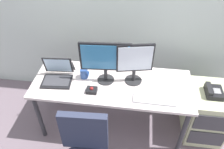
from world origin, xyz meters
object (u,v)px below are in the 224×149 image
(coffee_mug, at_px, (84,74))
(file_cabinet, at_px, (205,112))
(desk_phone, at_px, (213,92))
(trackball_mouse, at_px, (92,90))
(laptop, at_px, (57,75))
(cell_phone, at_px, (71,66))
(monitor_side, at_px, (135,61))
(keyboard, at_px, (154,99))
(monitor_main, at_px, (105,59))
(banana, at_px, (53,66))

(coffee_mug, bearing_deg, file_cabinet, 0.11)
(desk_phone, relative_size, trackball_mouse, 1.82)
(file_cabinet, xyz_separation_m, laptop, (-1.66, -0.07, 0.44))
(coffee_mug, relative_size, cell_phone, 0.72)
(monitor_side, relative_size, keyboard, 1.12)
(file_cabinet, relative_size, coffee_mug, 6.22)
(monitor_main, distance_m, trackball_mouse, 0.34)
(coffee_mug, xyz_separation_m, banana, (-0.40, 0.12, -0.03))
(file_cabinet, bearing_deg, monitor_main, -178.88)
(cell_phone, bearing_deg, banana, 160.60)
(monitor_side, xyz_separation_m, trackball_mouse, (-0.41, -0.22, -0.24))
(laptop, relative_size, cell_phone, 2.33)
(desk_phone, height_order, coffee_mug, coffee_mug)
(desk_phone, relative_size, keyboard, 0.49)
(monitor_main, relative_size, keyboard, 1.25)
(desk_phone, distance_m, keyboard, 0.66)
(file_cabinet, height_order, monitor_side, monitor_side)
(coffee_mug, height_order, banana, coffee_mug)
(trackball_mouse, relative_size, banana, 0.58)
(monitor_side, height_order, cell_phone, monitor_side)
(desk_phone, relative_size, monitor_side, 0.43)
(monitor_side, distance_m, keyboard, 0.42)
(coffee_mug, bearing_deg, monitor_side, 0.88)
(keyboard, bearing_deg, trackball_mouse, 177.12)
(desk_phone, bearing_deg, file_cabinet, 63.22)
(monitor_main, xyz_separation_m, keyboard, (0.52, -0.22, -0.27))
(banana, bearing_deg, laptop, -57.80)
(file_cabinet, bearing_deg, desk_phone, -116.78)
(trackball_mouse, bearing_deg, monitor_side, 28.30)
(coffee_mug, bearing_deg, desk_phone, -0.58)
(keyboard, xyz_separation_m, coffee_mug, (-0.75, 0.24, 0.04))
(monitor_main, bearing_deg, monitor_side, 5.42)
(coffee_mug, xyz_separation_m, cell_phone, (-0.20, 0.16, -0.05))
(cell_phone, bearing_deg, trackball_mouse, -78.91)
(laptop, bearing_deg, monitor_main, 5.79)
(coffee_mug, bearing_deg, banana, 163.27)
(laptop, relative_size, banana, 1.74)
(monitor_main, distance_m, keyboard, 0.62)
(monitor_side, xyz_separation_m, cell_phone, (-0.73, 0.15, -0.26))
(monitor_side, height_order, banana, monitor_side)
(file_cabinet, height_order, banana, banana)
(monitor_main, height_order, monitor_side, monitor_main)
(monitor_side, xyz_separation_m, banana, (-0.93, 0.11, -0.24))
(monitor_side, height_order, coffee_mug, monitor_side)
(banana, bearing_deg, coffee_mug, -16.73)
(monitor_side, distance_m, coffee_mug, 0.57)
(monitor_side, bearing_deg, banana, 173.16)
(desk_phone, height_order, cell_phone, desk_phone)
(monitor_main, distance_m, monitor_side, 0.30)
(desk_phone, bearing_deg, coffee_mug, 179.42)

